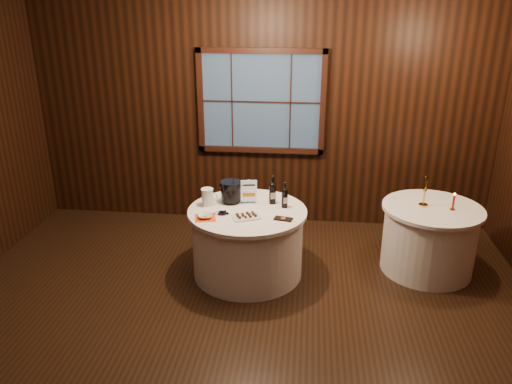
# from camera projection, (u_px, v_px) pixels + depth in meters

# --- Properties ---
(ground) EXTENTS (6.00, 6.00, 0.00)m
(ground) POSITION_uv_depth(u_px,v_px,m) (235.00, 327.00, 4.69)
(ground) COLOR black
(ground) RESTS_ON ground
(back_wall) EXTENTS (6.00, 0.10, 3.00)m
(back_wall) POSITION_uv_depth(u_px,v_px,m) (261.00, 110.00, 6.43)
(back_wall) COLOR black
(back_wall) RESTS_ON ground
(main_table) EXTENTS (1.28, 1.28, 0.77)m
(main_table) POSITION_uv_depth(u_px,v_px,m) (248.00, 242.00, 5.48)
(main_table) COLOR white
(main_table) RESTS_ON ground
(side_table) EXTENTS (1.08, 1.08, 0.77)m
(side_table) POSITION_uv_depth(u_px,v_px,m) (429.00, 238.00, 5.56)
(side_table) COLOR white
(side_table) RESTS_ON ground
(sign_stand) EXTENTS (0.17, 0.11, 0.28)m
(sign_stand) POSITION_uv_depth(u_px,v_px,m) (249.00, 195.00, 5.47)
(sign_stand) COLOR #B8B9C0
(sign_stand) RESTS_ON main_table
(port_bottle_left) EXTENTS (0.08, 0.09, 0.32)m
(port_bottle_left) POSITION_uv_depth(u_px,v_px,m) (272.00, 192.00, 5.46)
(port_bottle_left) COLOR black
(port_bottle_left) RESTS_ON main_table
(port_bottle_right) EXTENTS (0.07, 0.08, 0.28)m
(port_bottle_right) POSITION_uv_depth(u_px,v_px,m) (285.00, 197.00, 5.36)
(port_bottle_right) COLOR black
(port_bottle_right) RESTS_ON main_table
(ice_bucket) EXTENTS (0.24, 0.24, 0.24)m
(ice_bucket) POSITION_uv_depth(u_px,v_px,m) (231.00, 191.00, 5.49)
(ice_bucket) COLOR black
(ice_bucket) RESTS_ON main_table
(chocolate_plate) EXTENTS (0.33, 0.29, 0.04)m
(chocolate_plate) POSITION_uv_depth(u_px,v_px,m) (246.00, 216.00, 5.15)
(chocolate_plate) COLOR white
(chocolate_plate) RESTS_ON main_table
(chocolate_box) EXTENTS (0.20, 0.13, 0.02)m
(chocolate_box) POSITION_uv_depth(u_px,v_px,m) (283.00, 219.00, 5.10)
(chocolate_box) COLOR black
(chocolate_box) RESTS_ON main_table
(grape_bunch) EXTENTS (0.18, 0.08, 0.04)m
(grape_bunch) POSITION_uv_depth(u_px,v_px,m) (223.00, 213.00, 5.21)
(grape_bunch) COLOR black
(grape_bunch) RESTS_ON main_table
(glass_pitcher) EXTENTS (0.18, 0.14, 0.19)m
(glass_pitcher) POSITION_uv_depth(u_px,v_px,m) (208.00, 197.00, 5.42)
(glass_pitcher) COLOR white
(glass_pitcher) RESTS_ON main_table
(orange_napkin) EXTENTS (0.25, 0.25, 0.00)m
(orange_napkin) POSITION_uv_depth(u_px,v_px,m) (205.00, 218.00, 5.14)
(orange_napkin) COLOR #E84A13
(orange_napkin) RESTS_ON main_table
(cracker_bowl) EXTENTS (0.18, 0.18, 0.04)m
(cracker_bowl) POSITION_uv_depth(u_px,v_px,m) (205.00, 216.00, 5.14)
(cracker_bowl) COLOR white
(cracker_bowl) RESTS_ON orange_napkin
(brass_candlestick) EXTENTS (0.10, 0.10, 0.35)m
(brass_candlestick) POSITION_uv_depth(u_px,v_px,m) (424.00, 195.00, 5.40)
(brass_candlestick) COLOR gold
(brass_candlestick) RESTS_ON side_table
(red_candle) EXTENTS (0.05, 0.05, 0.20)m
(red_candle) POSITION_uv_depth(u_px,v_px,m) (453.00, 204.00, 5.30)
(red_candle) COLOR gold
(red_candle) RESTS_ON side_table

